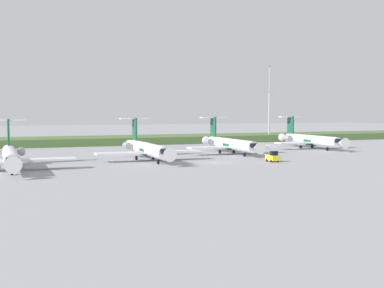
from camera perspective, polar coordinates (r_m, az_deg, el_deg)
name	(u,v)px	position (r m, az deg, el deg)	size (l,w,h in m)	color
ground_plane	(170,152)	(133.44, -2.41, -0.87)	(500.00, 500.00, 0.00)	#939399
grass_berm	(135,140)	(168.05, -6.34, 0.46)	(320.00, 20.00, 2.32)	#4C6B38
regional_jet_nearest	(10,156)	(98.49, -19.44, -1.25)	(22.81, 31.00, 9.00)	white
regional_jet_second	(147,149)	(110.99, -4.99, -0.51)	(22.81, 31.00, 9.00)	white
regional_jet_third	(230,144)	(127.32, 4.22, 0.04)	(22.81, 31.00, 9.00)	white
regional_jet_fourth	(310,140)	(148.28, 12.93, 0.48)	(22.81, 31.00, 9.00)	white
antenna_mast	(269,110)	(182.37, 8.52, 3.75)	(4.40, 0.50, 26.26)	#B2B2B7
baggage_tug	(273,157)	(108.80, 8.91, -1.43)	(1.72, 3.20, 2.30)	yellow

